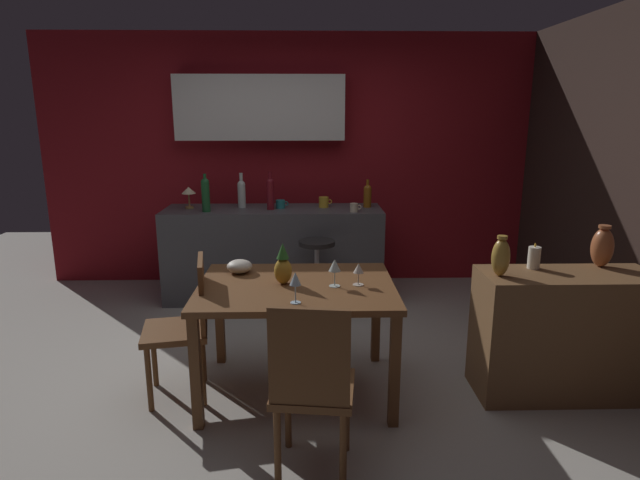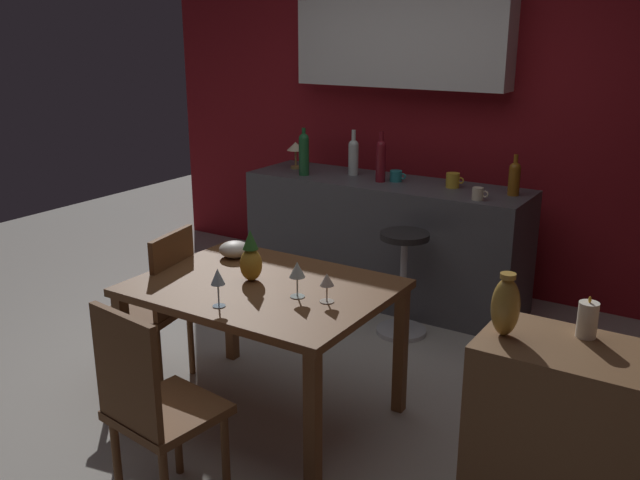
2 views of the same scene
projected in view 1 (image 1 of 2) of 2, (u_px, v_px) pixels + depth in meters
ground_plane at (285, 365)px, 3.85m from camera, size 9.00×9.00×0.00m
wall_kitchen_back at (285, 151)px, 5.54m from camera, size 5.20×0.33×2.60m
wall_side_right at (627, 182)px, 3.90m from camera, size 0.10×4.40×2.60m
dining_table at (296, 297)px, 3.36m from camera, size 1.24×0.94×0.74m
kitchen_counter at (274, 253)px, 5.18m from camera, size 2.10×0.60×0.90m
sideboard_cabinet at (563, 334)px, 3.39m from camera, size 1.10×0.44×0.82m
chair_near_window at (186, 323)px, 3.34m from camera, size 0.47×0.47×0.92m
chair_by_doorway at (312, 385)px, 2.55m from camera, size 0.45×0.45×0.95m
bar_stool at (317, 276)px, 4.70m from camera, size 0.34×0.34×0.70m
wine_glass_left at (295, 280)px, 2.98m from camera, size 0.07×0.07×0.18m
wine_glass_right at (335, 266)px, 3.27m from camera, size 0.08×0.08×0.18m
wine_glass_center at (358, 269)px, 3.30m from camera, size 0.07×0.07×0.14m
pineapple_centerpiece at (283, 266)px, 3.32m from camera, size 0.11×0.11×0.27m
fruit_bowl at (240, 266)px, 3.57m from camera, size 0.17×0.17×0.09m
wine_bottle_green at (206, 193)px, 4.88m from camera, size 0.08×0.08×0.36m
wine_bottle_amber at (367, 195)px, 5.12m from camera, size 0.08×0.08×0.27m
wine_bottle_ruby at (270, 192)px, 4.99m from camera, size 0.07×0.07×0.36m
wine_bottle_clear at (242, 192)px, 5.09m from camera, size 0.08×0.08×0.34m
cup_teal at (281, 204)px, 5.09m from camera, size 0.12×0.09×0.08m
cup_cream at (354, 208)px, 4.89m from camera, size 0.11×0.07×0.08m
cup_mustard at (324, 202)px, 5.13m from camera, size 0.13×0.09×0.10m
counter_lamp at (189, 192)px, 5.04m from camera, size 0.14×0.14×0.21m
pillar_candle_tall at (534, 258)px, 3.38m from camera, size 0.08×0.08×0.17m
vase_copper at (602, 247)px, 3.41m from camera, size 0.14×0.14×0.28m
vase_brass at (501, 257)px, 3.22m from camera, size 0.11×0.11×0.26m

